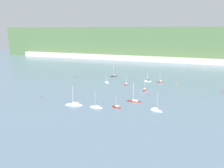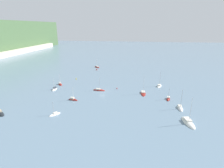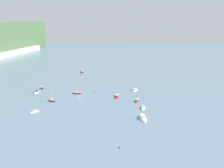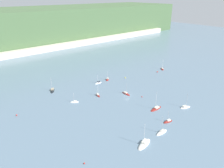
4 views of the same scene
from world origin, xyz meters
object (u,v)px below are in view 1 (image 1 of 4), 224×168
(sailboat_9, at_px, (156,110))
(sailboat_10, at_px, (145,90))
(mooring_buoy_1, at_px, (177,85))
(sailboat_0, at_px, (74,105))
(sailboat_8, at_px, (96,108))
(mooring_buoy_2, at_px, (42,96))
(sailboat_11, at_px, (126,85))
(sailboat_4, at_px, (117,107))
(sailboat_3, at_px, (107,83))
(mooring_buoy_0, at_px, (148,95))
(sailboat_5, at_px, (148,81))
(mooring_buoy_4, at_px, (74,77))
(sailboat_2, at_px, (134,101))
(sailboat_7, at_px, (160,82))
(mooring_buoy_3, at_px, (223,91))

(sailboat_9, distance_m, sailboat_10, 32.69)
(sailboat_10, relative_size, mooring_buoy_1, 11.35)
(sailboat_0, xyz_separation_m, sailboat_10, (25.93, 36.42, -0.01))
(sailboat_8, distance_m, mooring_buoy_2, 34.35)
(sailboat_11, bearing_deg, sailboat_4, 24.96)
(sailboat_3, xyz_separation_m, mooring_buoy_0, (31.21, -18.96, 0.19))
(sailboat_5, distance_m, mooring_buoy_4, 53.07)
(sailboat_2, relative_size, sailboat_3, 1.69)
(mooring_buoy_1, bearing_deg, sailboat_9, -96.61)
(mooring_buoy_0, bearing_deg, sailboat_7, 86.29)
(sailboat_11, bearing_deg, sailboat_2, 37.46)
(mooring_buoy_0, xyz_separation_m, mooring_buoy_3, (38.64, 20.00, 0.13))
(sailboat_0, relative_size, mooring_buoy_1, 15.82)
(sailboat_9, relative_size, mooring_buoy_0, 16.10)
(sailboat_4, xyz_separation_m, sailboat_9, (17.36, 2.17, 0.03))
(sailboat_3, bearing_deg, sailboat_10, -164.41)
(sailboat_0, relative_size, sailboat_8, 1.17)
(sailboat_3, xyz_separation_m, sailboat_8, (12.57, -46.43, -0.01))
(sailboat_3, relative_size, sailboat_4, 0.96)
(sailboat_0, xyz_separation_m, mooring_buoy_4, (-29.10, 52.83, 0.23))
(sailboat_3, relative_size, mooring_buoy_3, 7.24)
(sailboat_4, height_order, mooring_buoy_4, sailboat_4)
(sailboat_0, bearing_deg, sailboat_5, -125.01)
(sailboat_10, height_order, sailboat_11, sailboat_10)
(mooring_buoy_0, height_order, mooring_buoy_3, mooring_buoy_3)
(sailboat_0, relative_size, mooring_buoy_3, 12.70)
(sailboat_9, relative_size, mooring_buoy_3, 10.83)
(sailboat_3, relative_size, sailboat_9, 0.67)
(sailboat_8, bearing_deg, mooring_buoy_1, -119.19)
(mooring_buoy_3, bearing_deg, sailboat_8, -140.35)
(mooring_buoy_0, bearing_deg, sailboat_3, 148.72)
(mooring_buoy_1, xyz_separation_m, mooring_buoy_3, (25.57, -6.70, 0.08))
(sailboat_2, relative_size, mooring_buoy_3, 12.21)
(mooring_buoy_4, bearing_deg, sailboat_2, -35.30)
(mooring_buoy_1, height_order, mooring_buoy_4, mooring_buoy_4)
(sailboat_0, bearing_deg, sailboat_7, -131.20)
(mooring_buoy_0, bearing_deg, sailboat_10, 113.44)
(mooring_buoy_0, distance_m, mooring_buoy_2, 56.63)
(sailboat_0, xyz_separation_m, sailboat_3, (-1.53, 46.73, -0.02))
(sailboat_9, bearing_deg, mooring_buoy_3, 72.79)
(sailboat_2, relative_size, mooring_buoy_2, 19.63)
(sailboat_7, bearing_deg, sailboat_4, 40.87)
(sailboat_0, xyz_separation_m, sailboat_7, (31.76, 59.85, 0.02))
(sailboat_10, height_order, mooring_buoy_3, sailboat_10)
(sailboat_4, height_order, mooring_buoy_3, sailboat_4)
(mooring_buoy_1, bearing_deg, mooring_buoy_3, -14.67)
(sailboat_0, relative_size, mooring_buoy_2, 20.43)
(sailboat_3, distance_m, mooring_buoy_3, 69.86)
(sailboat_9, distance_m, mooring_buoy_4, 81.26)
(mooring_buoy_4, bearing_deg, sailboat_9, -35.45)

